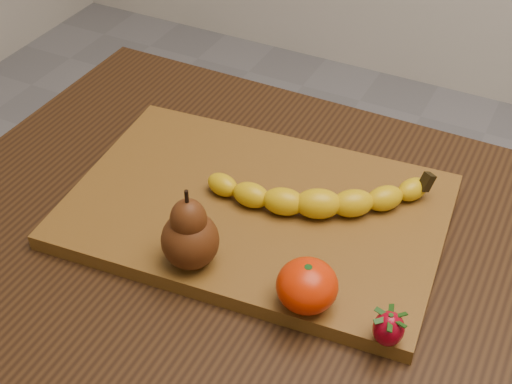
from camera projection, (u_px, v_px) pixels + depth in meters
The scene contains 6 objects.
table at pixel (305, 333), 0.86m from camera, with size 1.00×0.70×0.76m.
cutting_board at pixel (256, 211), 0.87m from camera, with size 0.45×0.30×0.02m, color brown.
banana at pixel (318, 204), 0.84m from camera, with size 0.23×0.06×0.04m, color #D4AC0A, non-canonical shape.
pear at pixel (189, 228), 0.76m from camera, with size 0.06×0.06×0.10m, color #4E240C, non-canonical shape.
mandarin at pixel (307, 286), 0.73m from camera, with size 0.06×0.06×0.05m, color red.
strawberry at pixel (389, 328), 0.69m from camera, with size 0.03×0.03×0.04m, color maroon, non-canonical shape.
Camera 1 is at (0.20, -0.52, 1.35)m, focal length 50.00 mm.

